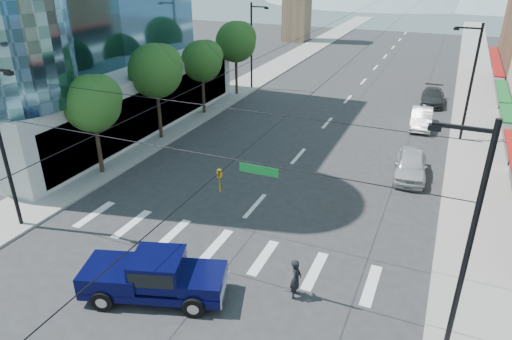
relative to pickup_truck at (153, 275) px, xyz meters
The scene contains 15 objects.
ground 3.17m from the pickup_truck, 73.80° to the left, with size 160.00×160.00×0.00m, color #28282B.
sidewalk_left 44.31m from the pickup_truck, 104.60° to the left, with size 4.00×120.00×0.15m, color gray.
sidewalk_right 44.75m from the pickup_truck, 73.33° to the left, with size 4.00×120.00×0.15m, color gray.
tree_near 14.16m from the pickup_truck, 138.80° to the left, with size 3.65×3.64×6.71m.
tree_midnear 19.49m from the pickup_truck, 122.68° to the left, with size 4.09×4.09×7.52m.
tree_midfar 25.44m from the pickup_truck, 114.03° to the left, with size 3.65×3.64×6.71m.
tree_far 31.98m from the pickup_truck, 108.86° to the left, with size 4.09×4.09×7.52m.
signal_rig 4.15m from the pickup_truck, 61.20° to the left, with size 21.80×0.20×9.00m.
lamp_pole_nw 34.52m from the pickup_truck, 106.66° to the left, with size 2.00×0.25×9.00m.
lamp_pole_ne 27.67m from the pickup_truck, 65.18° to the left, with size 2.00×0.25×9.00m.
pickup_truck is the anchor object (origin of this frame).
pedestrian 6.02m from the pickup_truck, 22.98° to the left, with size 0.68×0.45×1.86m, color black.
parked_car_near 18.67m from the pickup_truck, 62.24° to the left, with size 2.00×4.96×1.69m, color silver.
parked_car_mid 28.30m from the pickup_truck, 72.66° to the left, with size 1.68×4.81×1.59m, color silver.
parked_car_far 35.60m from the pickup_truck, 75.64° to the left, with size 2.09×5.14×1.49m, color #2B2B2D.
Camera 1 is at (9.29, -15.40, 13.29)m, focal length 32.00 mm.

